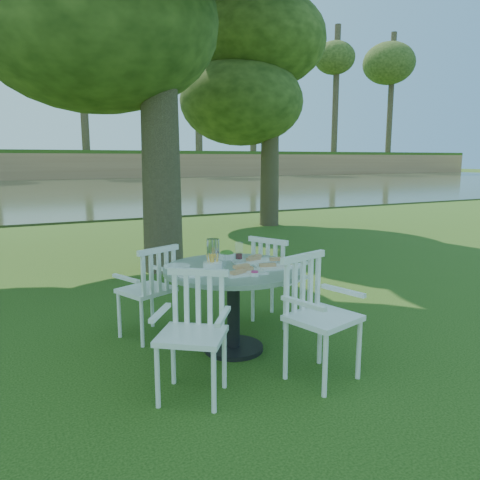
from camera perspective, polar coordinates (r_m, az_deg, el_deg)
name	(u,v)px	position (r m, az deg, el deg)	size (l,w,h in m)	color
ground	(248,315)	(5.49, 0.94, -9.10)	(140.00, 140.00, 0.00)	#1B3A0C
table	(233,285)	(4.35, -0.81, -5.55)	(1.29, 1.29, 0.80)	black
chair_ne	(274,273)	(5.08, 4.12, -4.06)	(0.62, 0.63, 0.96)	white
chair_nw	(152,285)	(4.72, -10.65, -5.43)	(0.61, 0.59, 0.94)	white
chair_sw	(195,323)	(3.62, -5.53, -10.01)	(0.65, 0.64, 0.95)	white
chair_se	(314,306)	(3.91, 8.96, -8.00)	(0.62, 0.60, 1.01)	white
tableware	(228,261)	(4.34, -1.42, -2.55)	(1.19, 0.86, 0.24)	white
river	(56,191)	(27.77, -21.52, 5.54)	(100.00, 28.00, 0.12)	#2F3620
far_bank	(34,95)	(46.13, -23.87, 15.89)	(100.00, 18.00, 15.20)	#A06F4A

